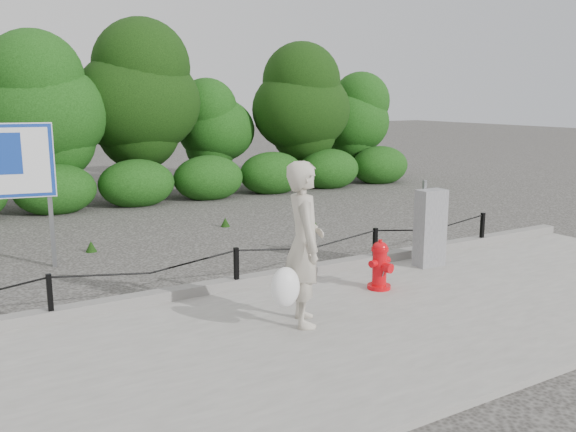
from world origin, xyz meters
The scene contains 9 objects.
ground centered at (0.00, 0.00, 0.00)m, with size 90.00×90.00×0.00m, color #2D2B28.
sidewalk centered at (0.00, -2.00, 0.04)m, with size 14.00×4.00×0.08m, color gray.
curb centered at (0.00, 0.05, 0.15)m, with size 14.00×0.22×0.14m, color slate.
chain_barrier centered at (0.00, 0.00, 0.46)m, with size 10.06×0.06×0.60m.
treeline centered at (-0.27, 8.89, 2.48)m, with size 20.19×3.47×4.70m.
fire_hydrant centered at (1.74, -1.05, 0.42)m, with size 0.39×0.41×0.72m.
pedestrian centered at (0.08, -1.62, 1.03)m, with size 0.88×0.84×1.97m.
utility_cabinet centered at (3.19, -0.52, 0.70)m, with size 0.48×0.34×1.37m.
advertising_sign centered at (-2.57, 2.92, 1.67)m, with size 1.46×0.39×2.36m.
Camera 1 is at (-3.65, -7.49, 2.78)m, focal length 38.00 mm.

